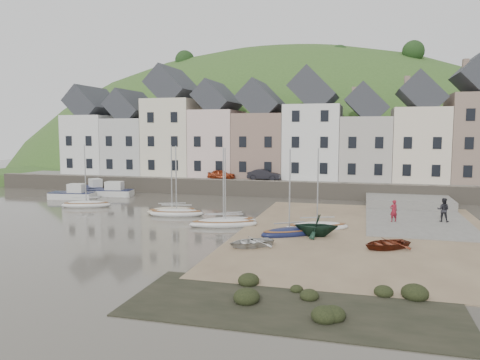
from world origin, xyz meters
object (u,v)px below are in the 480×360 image
(sailboat_0, at_px, (86,204))
(person_dark, at_px, (443,210))
(person_red, at_px, (394,211))
(rowboat_white, at_px, (251,242))
(rowboat_green, at_px, (316,225))
(car_left, at_px, (221,174))
(rowboat_red, at_px, (386,244))
(car_right, at_px, (264,175))

(sailboat_0, height_order, person_dark, sailboat_0)
(person_red, bearing_deg, rowboat_white, 20.32)
(rowboat_green, distance_m, car_left, 25.35)
(person_red, xyz_separation_m, car_left, (-19.12, 14.72, 1.17))
(rowboat_red, bearing_deg, car_right, 173.30)
(rowboat_red, distance_m, person_dark, 11.09)
(rowboat_white, distance_m, car_right, 25.89)
(sailboat_0, height_order, car_right, sailboat_0)
(sailboat_0, height_order, rowboat_red, sailboat_0)
(sailboat_0, relative_size, person_dark, 3.30)
(rowboat_green, relative_size, person_red, 1.67)
(person_red, bearing_deg, car_left, -66.58)
(rowboat_green, relative_size, car_right, 0.75)
(person_red, height_order, car_right, car_right)
(car_left, relative_size, car_right, 0.85)
(rowboat_white, relative_size, rowboat_red, 0.95)
(person_dark, bearing_deg, car_left, -16.79)
(rowboat_red, xyz_separation_m, person_red, (0.94, 8.94, 0.62))
(person_red, xyz_separation_m, car_right, (-13.81, 14.72, 1.25))
(rowboat_red, bearing_deg, person_red, 138.75)
(sailboat_0, xyz_separation_m, rowboat_green, (23.00, -7.15, 0.57))
(rowboat_white, height_order, rowboat_green, rowboat_green)
(person_dark, bearing_deg, rowboat_red, 78.35)
(sailboat_0, distance_m, car_left, 17.09)
(rowboat_green, height_order, car_left, car_left)
(rowboat_white, relative_size, person_red, 1.67)
(sailboat_0, bearing_deg, car_right, 44.02)
(sailboat_0, bearing_deg, rowboat_green, -17.27)
(rowboat_red, height_order, car_left, car_left)
(rowboat_white, xyz_separation_m, rowboat_green, (3.71, 4.08, 0.47))
(person_dark, relative_size, car_left, 0.57)
(person_dark, bearing_deg, person_red, 29.12)
(person_dark, bearing_deg, car_right, -23.79)
(rowboat_green, distance_m, rowboat_red, 5.12)
(sailboat_0, height_order, rowboat_green, sailboat_0)
(rowboat_green, xyz_separation_m, car_left, (-13.65, 21.32, 1.34))
(person_dark, xyz_separation_m, car_right, (-17.65, 13.68, 1.17))
(rowboat_green, bearing_deg, person_red, 135.05)
(rowboat_white, xyz_separation_m, car_left, (-9.94, 25.40, 1.81))
(car_right, bearing_deg, sailboat_0, 134.32)
(rowboat_red, distance_m, car_left, 29.89)
(rowboat_white, bearing_deg, car_left, 162.56)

